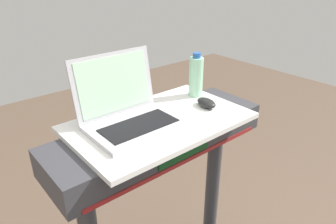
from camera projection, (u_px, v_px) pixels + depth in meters
The scene contains 4 objects.
desk_board at pixel (160, 122), 1.21m from camera, with size 0.68×0.42×0.02m, color white.
laptop at pixel (129, 112), 1.15m from camera, with size 0.33×0.28×0.25m.
computer_mouse at pixel (206, 103), 1.30m from camera, with size 0.06×0.10×0.03m, color black.
water_bottle at pixel (196, 76), 1.38m from camera, with size 0.06×0.06×0.20m.
Camera 1 is at (-0.67, -0.14, 1.64)m, focal length 33.58 mm.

